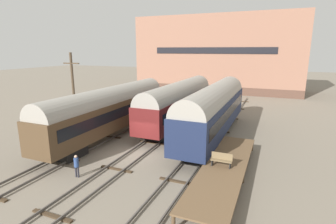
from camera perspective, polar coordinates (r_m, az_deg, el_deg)
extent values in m
plane|color=slate|center=(22.28, -6.82, -9.25)|extent=(200.00, 200.00, 0.00)
cube|color=#4C4742|center=(25.25, -17.89, -6.62)|extent=(0.08, 60.00, 0.16)
cube|color=#4C4742|center=(24.38, -15.30, -7.16)|extent=(0.08, 60.00, 0.16)
cube|color=#3D2D1E|center=(22.80, -21.39, -9.45)|extent=(2.60, 0.24, 0.10)
cube|color=#3D2D1E|center=(27.08, -12.59, -5.21)|extent=(2.60, 0.24, 0.10)
cube|color=#3D2D1E|center=(31.92, -6.40, -2.11)|extent=(2.60, 0.24, 0.10)
cube|color=#3D2D1E|center=(37.10, -1.90, 0.17)|extent=(2.60, 0.24, 0.10)
cube|color=#3D2D1E|center=(42.50, 1.48, 1.88)|extent=(2.60, 0.24, 0.10)
cube|color=#3D2D1E|center=(48.04, 4.09, 3.20)|extent=(2.60, 0.24, 0.10)
cube|color=#4C4742|center=(22.55, -8.44, -8.52)|extent=(0.08, 60.00, 0.16)
cube|color=#4C4742|center=(21.88, -5.18, -9.13)|extent=(0.08, 60.00, 0.16)
cube|color=#3D2D1E|center=(16.00, -23.92, -19.95)|extent=(2.60, 0.24, 0.10)
cube|color=#3D2D1E|center=(19.94, -11.16, -12.09)|extent=(2.60, 0.24, 0.10)
cube|color=#3D2D1E|center=(24.72, -3.38, -6.72)|extent=(2.60, 0.24, 0.10)
cube|color=#3D2D1E|center=(29.94, 1.68, -3.08)|extent=(2.60, 0.24, 0.10)
cube|color=#3D2D1E|center=(35.41, 5.19, -0.52)|extent=(2.60, 0.24, 0.10)
cube|color=#3D2D1E|center=(41.03, 7.74, 1.34)|extent=(2.60, 0.24, 0.10)
cube|color=#3D2D1E|center=(46.75, 9.68, 2.75)|extent=(2.60, 0.24, 0.10)
cube|color=#4C4742|center=(20.63, 3.27, -10.54)|extent=(0.08, 60.00, 0.16)
cube|color=#4C4742|center=(20.24, 7.18, -11.12)|extent=(0.08, 60.00, 0.16)
cube|color=#3D2D1E|center=(17.93, 2.17, -14.89)|extent=(2.60, 0.24, 0.10)
cube|color=#3D2D1E|center=(23.13, 7.49, -8.26)|extent=(2.60, 0.24, 0.10)
cube|color=#3D2D1E|center=(28.65, 10.70, -4.08)|extent=(2.60, 0.24, 0.10)
cube|color=#3D2D1E|center=(34.32, 12.85, -1.26)|extent=(2.60, 0.24, 0.10)
cube|color=#3D2D1E|center=(40.10, 14.38, 0.76)|extent=(2.60, 0.24, 0.10)
cube|color=#3D2D1E|center=(45.93, 15.52, 2.26)|extent=(2.60, 0.24, 0.10)
cube|color=black|center=(35.66, 5.39, 0.32)|extent=(1.80, 2.40, 1.00)
cube|color=black|center=(25.72, -2.07, -4.83)|extent=(1.80, 2.40, 1.00)
cube|color=#5B1919|center=(30.17, 2.30, 1.48)|extent=(2.92, 16.97, 2.62)
cube|color=black|center=(30.11, 2.31, 2.06)|extent=(2.96, 15.62, 0.94)
cylinder|color=gray|center=(29.93, 2.32, 3.93)|extent=(2.77, 16.63, 2.77)
cube|color=black|center=(31.91, 12.12, -1.50)|extent=(1.80, 2.40, 1.00)
cube|color=black|center=(21.40, 6.26, -8.76)|extent=(1.80, 2.40, 1.00)
cube|color=#192342|center=(26.05, 9.95, -0.37)|extent=(3.03, 17.43, 2.87)
cube|color=black|center=(25.97, 9.98, 0.37)|extent=(3.07, 16.04, 1.03)
cylinder|color=gray|center=(25.75, 10.08, 2.74)|extent=(2.88, 17.09, 2.88)
cube|color=black|center=(32.11, -6.11, -1.18)|extent=(1.80, 2.40, 1.00)
cube|color=black|center=(22.97, -20.61, -8.00)|extent=(1.80, 2.40, 1.00)
cube|color=#4C3823|center=(26.79, -12.31, -0.32)|extent=(2.83, 18.23, 2.66)
cube|color=black|center=(26.72, -12.34, 0.34)|extent=(2.87, 16.77, 0.96)
cylinder|color=gray|center=(26.52, -12.45, 2.47)|extent=(2.69, 17.87, 2.69)
cube|color=brown|center=(18.30, 12.15, -11.59)|extent=(2.79, 12.52, 0.10)
cylinder|color=brown|center=(13.71, 1.18, -22.91)|extent=(0.20, 0.20, 0.86)
cylinder|color=brown|center=(24.26, 11.96, -6.44)|extent=(0.20, 0.20, 0.86)
cylinder|color=brown|center=(23.97, 17.84, -7.06)|extent=(0.20, 0.20, 0.86)
cylinder|color=brown|center=(18.73, 8.26, -12.42)|extent=(0.20, 0.20, 0.86)
cylinder|color=brown|center=(18.36, 15.99, -13.40)|extent=(0.20, 0.20, 0.86)
cube|color=brown|center=(18.01, 11.53, -10.31)|extent=(1.40, 0.40, 0.06)
cube|color=brown|center=(18.06, 11.68, -9.36)|extent=(1.40, 0.06, 0.45)
cube|color=black|center=(18.21, 9.63, -10.74)|extent=(0.06, 0.40, 0.40)
cube|color=black|center=(18.01, 13.39, -11.20)|extent=(0.06, 0.40, 0.40)
cylinder|color=#282833|center=(19.51, -19.40, -12.15)|extent=(0.12, 0.12, 0.77)
cylinder|color=#282833|center=(19.38, -18.95, -12.28)|extent=(0.12, 0.12, 0.77)
cylinder|color=navy|center=(19.16, -19.34, -10.30)|extent=(0.32, 0.32, 0.64)
sphere|color=tan|center=(19.00, -19.44, -9.13)|extent=(0.21, 0.21, 0.21)
cylinder|color=#473828|center=(26.61, -19.78, 3.12)|extent=(0.24, 0.24, 8.31)
cube|color=#473828|center=(26.27, -20.33, 9.90)|extent=(1.80, 0.12, 0.12)
cube|color=brown|center=(58.66, 10.65, 5.57)|extent=(33.53, 11.55, 1.53)
cube|color=#936651|center=(58.14, 10.98, 13.03)|extent=(33.53, 11.55, 13.73)
cube|color=black|center=(52.46, 9.61, 13.07)|extent=(23.47, 0.10, 1.20)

